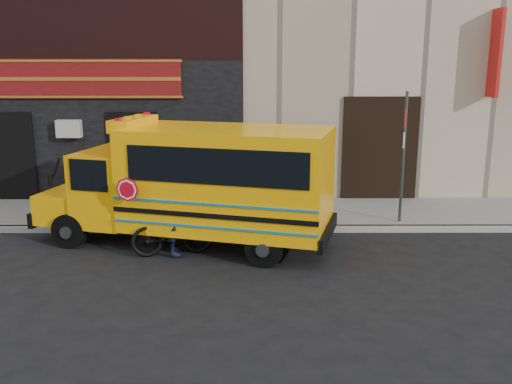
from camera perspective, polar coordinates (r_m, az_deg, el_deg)
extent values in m
plane|color=black|center=(11.85, -1.70, -7.77)|extent=(120.00, 120.00, 0.00)
cube|color=#9A9A95|center=(14.29, -1.43, -3.70)|extent=(40.00, 0.20, 0.15)
cube|color=gray|center=(15.72, -1.32, -2.08)|extent=(40.00, 3.00, 0.15)
cube|color=#BFB08F|center=(21.62, -1.07, 18.43)|extent=(20.00, 10.00, 12.00)
cube|color=black|center=(17.55, -17.90, 5.83)|extent=(10.00, 0.30, 4.00)
cube|color=black|center=(17.47, -18.77, 17.27)|extent=(10.00, 0.28, 3.00)
cube|color=#530E0B|center=(17.27, -18.44, 10.68)|extent=(6.50, 0.12, 1.10)
cube|color=black|center=(18.15, -23.30, 3.21)|extent=(1.30, 0.10, 2.50)
cube|color=black|center=(17.06, -12.09, 3.43)|extent=(1.30, 0.10, 2.50)
cube|color=red|center=(17.52, 22.84, 12.66)|extent=(0.10, 0.70, 2.40)
cylinder|color=black|center=(13.73, -18.12, -3.69)|extent=(0.85, 0.48, 0.80)
cylinder|color=black|center=(15.28, -14.27, -1.70)|extent=(0.85, 0.48, 0.80)
cylinder|color=black|center=(11.91, 0.86, -5.61)|extent=(0.85, 0.48, 0.80)
cylinder|color=black|center=(13.67, 2.83, -3.08)|extent=(0.85, 0.48, 0.80)
cube|color=#FFA805|center=(14.63, -17.70, -0.98)|extent=(1.49, 2.19, 0.70)
cube|color=black|center=(14.99, -19.41, -1.76)|extent=(0.66, 2.01, 0.35)
cube|color=#FFA805|center=(13.95, -14.05, 0.69)|extent=(1.71, 2.34, 1.70)
cube|color=black|center=(14.16, -16.16, 2.39)|extent=(0.53, 1.75, 0.90)
cube|color=#FFA805|center=(12.76, -2.86, 1.36)|extent=(4.92, 3.31, 2.25)
cube|color=black|center=(12.54, 7.19, -4.01)|extent=(0.70, 2.15, 0.30)
cube|color=black|center=(11.60, -4.11, 2.54)|extent=(3.77, 1.07, 0.75)
cube|color=#FFA805|center=(13.43, -12.15, 6.71)|extent=(0.91, 1.68, 0.28)
cylinder|color=red|center=(12.29, -12.75, 0.24)|extent=(0.51, 0.17, 0.52)
cylinder|color=#3C433F|center=(14.76, 14.49, 3.04)|extent=(0.08, 0.08, 3.45)
cube|color=red|center=(14.53, 14.72, 7.17)|extent=(0.12, 0.29, 0.43)
cube|color=white|center=(14.60, 14.59, 5.06)|extent=(0.12, 0.29, 0.38)
imported|color=black|center=(12.66, -8.35, -3.91)|extent=(1.88, 0.97, 1.09)
imported|color=black|center=(12.50, -8.25, -2.12)|extent=(0.59, 0.78, 1.93)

